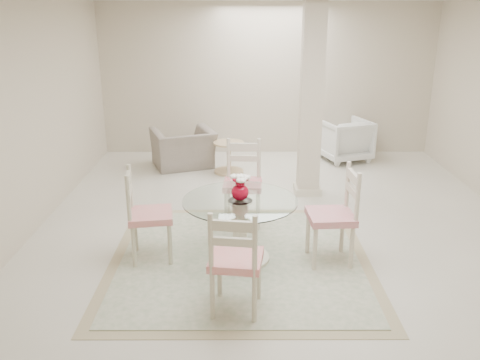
{
  "coord_description": "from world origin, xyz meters",
  "views": [
    {
      "loc": [
        -0.5,
        -5.75,
        2.62
      ],
      "look_at": [
        -0.5,
        -0.61,
        0.85
      ],
      "focal_mm": 38.0,
      "sensor_mm": 36.0,
      "label": 1
    }
  ],
  "objects_px": {
    "dining_chair_east": "(338,208)",
    "side_table": "(229,159)",
    "dining_chair_west": "(143,208)",
    "recliner_taupe": "(183,148)",
    "dining_chair_south": "(235,255)",
    "dining_chair_north": "(243,176)",
    "dining_table": "(240,230)",
    "armchair_white": "(344,140)",
    "red_vase": "(240,188)",
    "column": "(311,102)"
  },
  "relations": [
    {
      "from": "column",
      "to": "side_table",
      "type": "height_order",
      "value": "column"
    },
    {
      "from": "dining_chair_east",
      "to": "dining_chair_north",
      "type": "height_order",
      "value": "dining_chair_east"
    },
    {
      "from": "column",
      "to": "recliner_taupe",
      "type": "distance_m",
      "value": 2.55
    },
    {
      "from": "red_vase",
      "to": "recliner_taupe",
      "type": "bearing_deg",
      "value": 105.84
    },
    {
      "from": "recliner_taupe",
      "to": "armchair_white",
      "type": "distance_m",
      "value": 2.85
    },
    {
      "from": "column",
      "to": "side_table",
      "type": "bearing_deg",
      "value": 141.28
    },
    {
      "from": "dining_chair_west",
      "to": "red_vase",
      "type": "bearing_deg",
      "value": -100.2
    },
    {
      "from": "red_vase",
      "to": "dining_chair_north",
      "type": "distance_m",
      "value": 1.05
    },
    {
      "from": "armchair_white",
      "to": "dining_chair_north",
      "type": "bearing_deg",
      "value": 38.11
    },
    {
      "from": "recliner_taupe",
      "to": "side_table",
      "type": "height_order",
      "value": "recliner_taupe"
    },
    {
      "from": "dining_chair_north",
      "to": "dining_chair_south",
      "type": "distance_m",
      "value": 2.05
    },
    {
      "from": "column",
      "to": "dining_table",
      "type": "relative_size",
      "value": 2.24
    },
    {
      "from": "column",
      "to": "dining_chair_east",
      "type": "distance_m",
      "value": 2.26
    },
    {
      "from": "red_vase",
      "to": "dining_chair_south",
      "type": "bearing_deg",
      "value": -92.59
    },
    {
      "from": "dining_chair_east",
      "to": "armchair_white",
      "type": "bearing_deg",
      "value": 164.07
    },
    {
      "from": "armchair_white",
      "to": "side_table",
      "type": "xyz_separation_m",
      "value": [
        -2.04,
        -0.74,
        -0.13
      ]
    },
    {
      "from": "dining_table",
      "to": "side_table",
      "type": "height_order",
      "value": "dining_table"
    },
    {
      "from": "dining_chair_east",
      "to": "side_table",
      "type": "bearing_deg",
      "value": -162.3
    },
    {
      "from": "dining_chair_north",
      "to": "armchair_white",
      "type": "height_order",
      "value": "dining_chair_north"
    },
    {
      "from": "dining_chair_east",
      "to": "dining_chair_south",
      "type": "bearing_deg",
      "value": -50.85
    },
    {
      "from": "red_vase",
      "to": "dining_chair_east",
      "type": "relative_size",
      "value": 0.24
    },
    {
      "from": "dining_chair_south",
      "to": "dining_chair_west",
      "type": "bearing_deg",
      "value": -39.17
    },
    {
      "from": "column",
      "to": "dining_chair_south",
      "type": "xyz_separation_m",
      "value": [
        -1.04,
        -3.13,
        -0.76
      ]
    },
    {
      "from": "dining_chair_east",
      "to": "side_table",
      "type": "height_order",
      "value": "dining_chair_east"
    },
    {
      "from": "column",
      "to": "armchair_white",
      "type": "distance_m",
      "value": 2.13
    },
    {
      "from": "side_table",
      "to": "dining_chair_west",
      "type": "bearing_deg",
      "value": -105.55
    },
    {
      "from": "column",
      "to": "recliner_taupe",
      "type": "xyz_separation_m",
      "value": [
        -1.96,
        1.28,
        -1.03
      ]
    },
    {
      "from": "column",
      "to": "dining_table",
      "type": "bearing_deg",
      "value": -115.25
    },
    {
      "from": "dining_table",
      "to": "dining_chair_east",
      "type": "xyz_separation_m",
      "value": [
        1.03,
        -0.03,
        0.26
      ]
    },
    {
      "from": "red_vase",
      "to": "dining_chair_south",
      "type": "distance_m",
      "value": 1.05
    },
    {
      "from": "red_vase",
      "to": "side_table",
      "type": "height_order",
      "value": "red_vase"
    },
    {
      "from": "dining_chair_north",
      "to": "side_table",
      "type": "height_order",
      "value": "dining_chair_north"
    },
    {
      "from": "dining_chair_west",
      "to": "dining_chair_south",
      "type": "xyz_separation_m",
      "value": [
        0.98,
        -1.05,
        -0.0
      ]
    },
    {
      "from": "dining_table",
      "to": "red_vase",
      "type": "height_order",
      "value": "red_vase"
    },
    {
      "from": "red_vase",
      "to": "armchair_white",
      "type": "height_order",
      "value": "red_vase"
    },
    {
      "from": "red_vase",
      "to": "dining_chair_east",
      "type": "xyz_separation_m",
      "value": [
        1.02,
        -0.03,
        -0.22
      ]
    },
    {
      "from": "armchair_white",
      "to": "column",
      "type": "bearing_deg",
      "value": 44.26
    },
    {
      "from": "red_vase",
      "to": "armchair_white",
      "type": "bearing_deg",
      "value": 63.89
    },
    {
      "from": "dining_chair_west",
      "to": "dining_chair_south",
      "type": "relative_size",
      "value": 1.01
    },
    {
      "from": "column",
      "to": "dining_chair_north",
      "type": "xyz_separation_m",
      "value": [
        -0.96,
        -1.09,
        -0.74
      ]
    },
    {
      "from": "recliner_taupe",
      "to": "armchair_white",
      "type": "bearing_deg",
      "value": 167.74
    },
    {
      "from": "dining_chair_south",
      "to": "dining_chair_north",
      "type": "bearing_deg",
      "value": -84.59
    },
    {
      "from": "dining_chair_north",
      "to": "dining_chair_east",
      "type": "bearing_deg",
      "value": -43.66
    },
    {
      "from": "dining_chair_north",
      "to": "dining_chair_west",
      "type": "bearing_deg",
      "value": -133.39
    },
    {
      "from": "dining_table",
      "to": "armchair_white",
      "type": "xyz_separation_m",
      "value": [
        1.86,
        3.79,
        0.01
      ]
    },
    {
      "from": "column",
      "to": "dining_chair_south",
      "type": "distance_m",
      "value": 3.39
    },
    {
      "from": "side_table",
      "to": "armchair_white",
      "type": "bearing_deg",
      "value": 19.85
    },
    {
      "from": "column",
      "to": "dining_chair_west",
      "type": "distance_m",
      "value": 3.0
    },
    {
      "from": "dining_chair_east",
      "to": "dining_chair_south",
      "type": "height_order",
      "value": "dining_chair_east"
    },
    {
      "from": "dining_table",
      "to": "dining_chair_south",
      "type": "distance_m",
      "value": 1.05
    }
  ]
}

